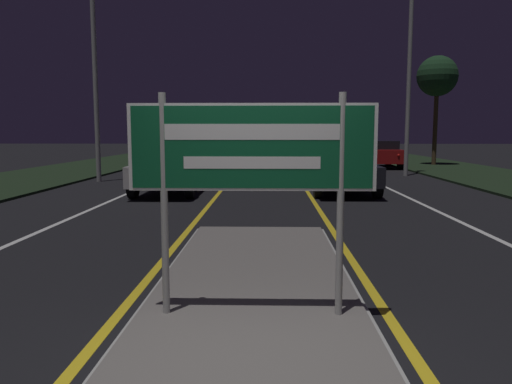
# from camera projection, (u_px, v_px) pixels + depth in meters

# --- Properties ---
(ground_plane) EXTENTS (160.00, 160.00, 0.00)m
(ground_plane) POSITION_uv_depth(u_px,v_px,m) (247.00, 381.00, 3.78)
(ground_plane) COLOR black
(median_island) EXTENTS (2.40, 9.21, 0.10)m
(median_island) POSITION_uv_depth(u_px,v_px,m) (252.00, 319.00, 4.93)
(median_island) COLOR #999993
(median_island) RESTS_ON ground_plane
(verge_left) EXTENTS (5.00, 100.00, 0.08)m
(verge_left) POSITION_uv_depth(u_px,v_px,m) (67.00, 171.00, 23.87)
(verge_left) COLOR black
(verge_left) RESTS_ON ground_plane
(verge_right) EXTENTS (5.00, 100.00, 0.08)m
(verge_right) POSITION_uv_depth(u_px,v_px,m) (468.00, 172.00, 23.38)
(verge_right) COLOR black
(verge_right) RESTS_ON ground_plane
(centre_line_yellow_left) EXTENTS (0.12, 70.00, 0.01)m
(centre_line_yellow_left) POSITION_uv_depth(u_px,v_px,m) (242.00, 165.00, 28.63)
(centre_line_yellow_left) COLOR gold
(centre_line_yellow_left) RESTS_ON ground_plane
(centre_line_yellow_right) EXTENTS (0.12, 70.00, 0.01)m
(centre_line_yellow_right) POSITION_uv_depth(u_px,v_px,m) (290.00, 165.00, 28.56)
(centre_line_yellow_right) COLOR gold
(centre_line_yellow_right) RESTS_ON ground_plane
(lane_line_white_left) EXTENTS (0.12, 70.00, 0.01)m
(lane_line_white_left) POSITION_uv_depth(u_px,v_px,m) (193.00, 165.00, 28.70)
(lane_line_white_left) COLOR silver
(lane_line_white_left) RESTS_ON ground_plane
(lane_line_white_right) EXTENTS (0.12, 70.00, 0.01)m
(lane_line_white_right) POSITION_uv_depth(u_px,v_px,m) (339.00, 165.00, 28.48)
(lane_line_white_right) COLOR silver
(lane_line_white_right) RESTS_ON ground_plane
(edge_line_white_left) EXTENTS (0.10, 70.00, 0.01)m
(edge_line_white_left) POSITION_uv_depth(u_px,v_px,m) (142.00, 165.00, 28.78)
(edge_line_white_left) COLOR silver
(edge_line_white_left) RESTS_ON ground_plane
(edge_line_white_right) EXTENTS (0.10, 70.00, 0.01)m
(edge_line_white_right) POSITION_uv_depth(u_px,v_px,m) (392.00, 165.00, 28.41)
(edge_line_white_right) COLOR silver
(edge_line_white_right) RESTS_ON ground_plane
(highway_sign) EXTENTS (2.36, 0.07, 2.15)m
(highway_sign) POSITION_uv_depth(u_px,v_px,m) (252.00, 157.00, 4.74)
(highway_sign) COLOR #9E9E99
(highway_sign) RESTS_ON median_island
(streetlight_left_near) EXTENTS (0.60, 0.60, 9.46)m
(streetlight_left_near) POSITION_uv_depth(u_px,v_px,m) (93.00, 7.00, 18.41)
(streetlight_left_near) COLOR #9E9E99
(streetlight_left_near) RESTS_ON ground_plane
(streetlight_right_near) EXTENTS (0.46, 0.46, 8.96)m
(streetlight_right_near) POSITION_uv_depth(u_px,v_px,m) (410.00, 48.00, 21.08)
(streetlight_right_near) COLOR #9E9E99
(streetlight_right_near) RESTS_ON ground_plane
(car_receding_0) EXTENTS (1.93, 4.45, 1.34)m
(car_receding_0) POSITION_uv_depth(u_px,v_px,m) (341.00, 169.00, 15.54)
(car_receding_0) COLOR black
(car_receding_0) RESTS_ON ground_plane
(car_receding_1) EXTENTS (2.01, 4.32, 1.44)m
(car_receding_1) POSITION_uv_depth(u_px,v_px,m) (378.00, 153.00, 26.73)
(car_receding_1) COLOR maroon
(car_receding_1) RESTS_ON ground_plane
(car_receding_2) EXTENTS (1.93, 4.70, 1.38)m
(car_receding_2) POSITION_uv_depth(u_px,v_px,m) (348.00, 148.00, 37.41)
(car_receding_2) COLOR navy
(car_receding_2) RESTS_ON ground_plane
(car_approaching_0) EXTENTS (1.87, 4.32, 1.40)m
(car_approaching_0) POSITION_uv_depth(u_px,v_px,m) (171.00, 169.00, 15.52)
(car_approaching_0) COLOR silver
(car_approaching_0) RESTS_ON ground_plane
(car_approaching_1) EXTENTS (1.87, 4.49, 1.47)m
(car_approaching_1) POSITION_uv_depth(u_px,v_px,m) (171.00, 151.00, 29.96)
(car_approaching_1) COLOR black
(car_approaching_1) RESTS_ON ground_plane
(roadside_palm_right) EXTENTS (2.21, 2.21, 5.99)m
(roadside_palm_right) POSITION_uv_depth(u_px,v_px,m) (437.00, 77.00, 27.43)
(roadside_palm_right) COLOR #4C3823
(roadside_palm_right) RESTS_ON verge_right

